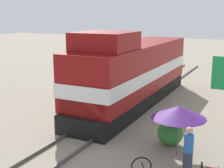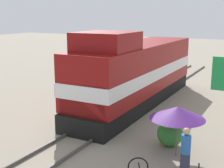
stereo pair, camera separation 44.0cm
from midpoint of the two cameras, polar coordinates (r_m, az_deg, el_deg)
ground_plane at (r=15.90m, az=-1.74°, el=-7.92°), size 120.00×120.00×0.00m
rail_near at (r=16.22m, az=-3.95°, el=-7.24°), size 0.08×42.05×0.15m
rail_far at (r=15.55m, az=0.57°, el=-8.11°), size 0.08×42.05×0.15m
locomotive at (r=19.22m, az=4.92°, el=1.97°), size 2.94×13.21×4.73m
vendor_umbrella at (r=12.53m, az=12.87°, el=-5.13°), size 2.19×2.19×2.08m
shrub_cluster at (r=13.88m, az=11.43°, el=-8.87°), size 1.11×1.11×1.11m
person_bystander at (r=11.40m, az=14.42°, el=-11.63°), size 0.34×0.34×1.80m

